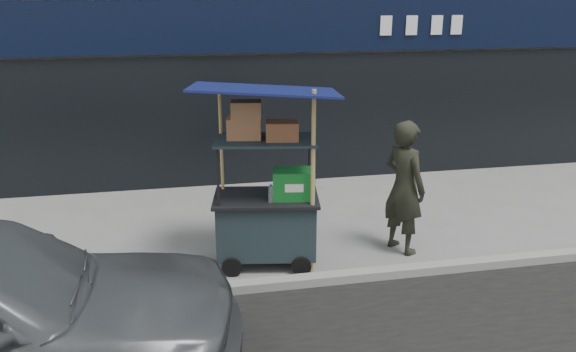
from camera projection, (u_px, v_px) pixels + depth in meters
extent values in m
plane|color=slate|center=(318.00, 276.00, 7.19)|extent=(80.00, 80.00, 0.00)
cube|color=gray|center=(322.00, 279.00, 6.99)|extent=(80.00, 0.18, 0.12)
cube|color=black|center=(267.00, 27.00, 9.90)|extent=(15.68, 0.06, 0.90)
cube|color=black|center=(268.00, 121.00, 10.46)|extent=(15.68, 0.04, 2.40)
cube|color=black|center=(266.00, 226.00, 7.41)|extent=(1.37, 0.94, 0.74)
cylinder|color=black|center=(232.00, 267.00, 7.15)|extent=(0.26, 0.09, 0.25)
cylinder|color=black|center=(301.00, 266.00, 7.18)|extent=(0.26, 0.09, 0.25)
cube|color=black|center=(266.00, 198.00, 7.29)|extent=(1.47, 1.04, 0.04)
cylinder|color=black|center=(218.00, 179.00, 6.85)|extent=(0.04, 0.04, 0.79)
cylinder|color=black|center=(313.00, 178.00, 6.89)|extent=(0.04, 0.04, 0.79)
cylinder|color=black|center=(222.00, 164.00, 7.46)|extent=(0.04, 0.04, 0.79)
cylinder|color=black|center=(309.00, 163.00, 7.49)|extent=(0.04, 0.04, 0.79)
cube|color=black|center=(265.00, 140.00, 7.05)|extent=(1.37, 0.94, 0.03)
cylinder|color=#A98A4C|center=(313.00, 186.00, 6.92)|extent=(0.06, 0.06, 2.38)
cylinder|color=#A98A4C|center=(222.00, 175.00, 7.51)|extent=(0.05, 0.05, 2.28)
cube|color=#0C0D43|center=(265.00, 90.00, 6.86)|extent=(1.98, 1.55, 0.21)
cube|color=#0E5B1D|center=(294.00, 184.00, 7.19)|extent=(0.58, 0.45, 0.37)
cylinder|color=silver|center=(271.00, 194.00, 7.05)|extent=(0.08, 0.08, 0.21)
cylinder|color=#172DAE|center=(271.00, 185.00, 7.01)|extent=(0.04, 0.04, 0.02)
cube|color=brown|center=(244.00, 128.00, 7.05)|extent=(0.47, 0.38, 0.26)
cube|color=brown|center=(282.00, 131.00, 6.97)|extent=(0.45, 0.36, 0.23)
cube|color=brown|center=(246.00, 109.00, 6.96)|extent=(0.41, 0.33, 0.21)
imported|color=black|center=(404.00, 187.00, 7.66)|extent=(0.69, 0.81, 1.87)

